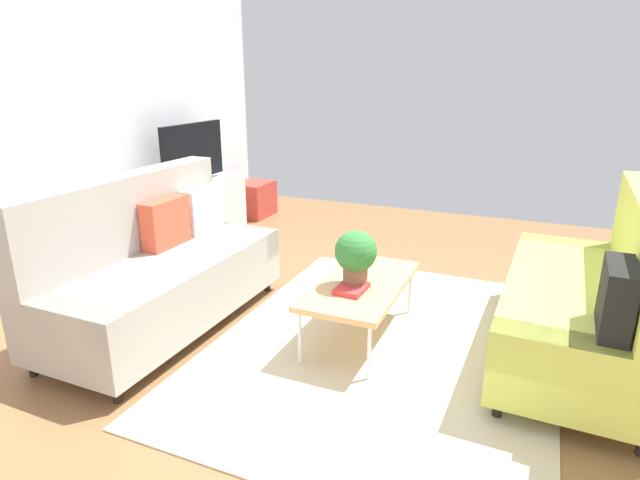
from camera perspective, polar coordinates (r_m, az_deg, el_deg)
ground_plane at (r=3.65m, az=3.90°, el=-11.56°), size 7.68×7.68×0.00m
wall_far at (r=4.88m, az=-29.17°, el=11.72°), size 6.40×0.12×2.90m
area_rug at (r=3.67m, az=7.11°, el=-11.36°), size 2.90×2.20×0.01m
couch_beige at (r=3.94m, az=-17.37°, el=-2.90°), size 1.91×0.85×1.10m
couch_green at (r=3.70m, az=27.46°, el=-5.63°), size 1.93×0.90×1.10m
coffee_table at (r=3.59m, az=4.51°, el=-5.04°), size 1.10×0.56×0.42m
tv_console at (r=5.96m, az=-13.45°, el=3.14°), size 1.40×0.44×0.64m
tv at (r=5.82m, az=-13.75°, el=9.15°), size 1.00×0.20×0.64m
storage_trunk at (r=6.81m, az=-7.24°, el=4.47°), size 0.52×0.40×0.44m
potted_plant at (r=3.44m, az=3.94°, el=-1.66°), size 0.28×0.28×0.39m
table_book_0 at (r=3.43m, az=3.48°, el=-5.33°), size 0.25×0.19×0.03m
vase_0 at (r=5.46m, az=-17.79°, el=5.75°), size 0.14×0.14×0.16m
bottle_0 at (r=5.55m, az=-15.74°, el=6.08°), size 0.05×0.05×0.15m
bottle_1 at (r=5.62m, az=-15.17°, el=6.74°), size 0.05×0.05×0.24m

